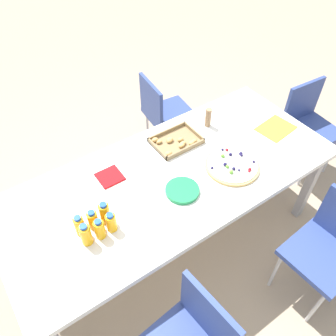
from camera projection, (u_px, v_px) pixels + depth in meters
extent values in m
plane|color=tan|center=(171.00, 240.00, 2.73)|extent=(12.00, 12.00, 0.00)
cube|color=white|center=(172.00, 177.00, 2.20)|extent=(2.19, 0.95, 0.04)
cube|color=#99999E|center=(308.00, 186.00, 2.65)|extent=(0.06, 0.06, 0.72)
cube|color=#99999E|center=(14.00, 244.00, 2.30)|extent=(0.06, 0.06, 0.72)
cube|color=#99999E|center=(239.00, 132.00, 3.10)|extent=(0.06, 0.06, 0.72)
cube|color=#33478C|center=(312.00, 131.00, 2.96)|extent=(0.43, 0.43, 0.04)
cube|color=#33478C|center=(303.00, 102.00, 2.94)|extent=(0.38, 0.06, 0.38)
cylinder|color=silver|center=(330.00, 156.00, 3.10)|extent=(0.02, 0.02, 0.41)
cylinder|color=silver|center=(304.00, 169.00, 2.99)|extent=(0.02, 0.02, 0.41)
cylinder|color=silver|center=(304.00, 136.00, 3.29)|extent=(0.02, 0.02, 0.41)
cylinder|color=silver|center=(279.00, 147.00, 3.18)|extent=(0.02, 0.02, 0.41)
cube|color=#33478C|center=(209.00, 316.00, 1.69)|extent=(0.06, 0.38, 0.38)
cylinder|color=silver|center=(181.00, 326.00, 2.08)|extent=(0.02, 0.02, 0.41)
cube|color=#33478C|center=(321.00, 256.00, 2.13)|extent=(0.43, 0.43, 0.04)
cylinder|color=silver|center=(315.00, 308.00, 2.15)|extent=(0.02, 0.02, 0.41)
cylinder|color=silver|center=(275.00, 271.00, 2.33)|extent=(0.02, 0.02, 0.41)
cylinder|color=silver|center=(304.00, 245.00, 2.46)|extent=(0.02, 0.02, 0.41)
cube|color=#33478C|center=(170.00, 114.00, 3.13)|extent=(0.44, 0.44, 0.04)
cube|color=#33478C|center=(151.00, 103.00, 2.93)|extent=(0.07, 0.38, 0.38)
cylinder|color=silver|center=(176.00, 120.00, 3.45)|extent=(0.02, 0.02, 0.41)
cylinder|color=silver|center=(193.00, 139.00, 3.26)|extent=(0.02, 0.02, 0.41)
cylinder|color=silver|center=(148.00, 130.00, 3.35)|extent=(0.02, 0.02, 0.41)
cylinder|color=silver|center=(163.00, 150.00, 3.15)|extent=(0.02, 0.02, 0.41)
cylinder|color=#F9AD14|center=(86.00, 235.00, 1.80)|extent=(0.06, 0.06, 0.13)
cylinder|color=blue|center=(83.00, 227.00, 1.75)|extent=(0.04, 0.04, 0.02)
cylinder|color=#FAAD14|center=(100.00, 229.00, 1.83)|extent=(0.06, 0.06, 0.12)
cylinder|color=blue|center=(98.00, 222.00, 1.78)|extent=(0.04, 0.04, 0.02)
cylinder|color=#F9AC14|center=(111.00, 223.00, 1.87)|extent=(0.06, 0.06, 0.12)
cylinder|color=blue|center=(110.00, 216.00, 1.82)|extent=(0.04, 0.04, 0.02)
cylinder|color=#F9AC14|center=(80.00, 226.00, 1.84)|extent=(0.06, 0.06, 0.13)
cylinder|color=blue|center=(77.00, 218.00, 1.79)|extent=(0.04, 0.04, 0.02)
cylinder|color=#F9AD14|center=(93.00, 220.00, 1.88)|extent=(0.06, 0.06, 0.12)
cylinder|color=blue|center=(91.00, 213.00, 1.83)|extent=(0.04, 0.04, 0.02)
cylinder|color=#F9AD14|center=(105.00, 213.00, 1.90)|extent=(0.06, 0.06, 0.13)
cylinder|color=blue|center=(103.00, 205.00, 1.84)|extent=(0.04, 0.04, 0.02)
cylinder|color=tan|center=(232.00, 166.00, 2.23)|extent=(0.35, 0.35, 0.02)
cylinder|color=white|center=(232.00, 165.00, 2.22)|extent=(0.33, 0.33, 0.01)
sphere|color=#66B238|center=(231.00, 172.00, 2.16)|extent=(0.03, 0.03, 0.03)
sphere|color=#66B238|center=(227.00, 167.00, 2.20)|extent=(0.02, 0.02, 0.02)
sphere|color=#1E1947|center=(239.00, 170.00, 2.18)|extent=(0.02, 0.02, 0.02)
sphere|color=red|center=(250.00, 169.00, 2.18)|extent=(0.02, 0.02, 0.02)
sphere|color=red|center=(249.00, 171.00, 2.17)|extent=(0.02, 0.02, 0.02)
sphere|color=#1E1947|center=(254.00, 162.00, 2.23)|extent=(0.02, 0.02, 0.02)
sphere|color=#1E1947|center=(241.00, 155.00, 2.27)|extent=(0.02, 0.02, 0.02)
sphere|color=#1E1947|center=(222.00, 149.00, 2.31)|extent=(0.02, 0.02, 0.02)
sphere|color=#1E1947|center=(212.00, 168.00, 2.19)|extent=(0.02, 0.02, 0.02)
sphere|color=#66B238|center=(223.00, 156.00, 2.26)|extent=(0.03, 0.03, 0.03)
sphere|color=#1E1947|center=(241.00, 154.00, 2.28)|extent=(0.02, 0.02, 0.02)
sphere|color=red|center=(227.00, 150.00, 2.31)|extent=(0.02, 0.02, 0.02)
sphere|color=#1E1947|center=(231.00, 154.00, 2.27)|extent=(0.02, 0.02, 0.02)
sphere|color=#1E1947|center=(225.00, 164.00, 2.21)|extent=(0.03, 0.03, 0.03)
sphere|color=#1E1947|center=(234.00, 169.00, 2.18)|extent=(0.02, 0.02, 0.02)
cube|color=olive|center=(176.00, 142.00, 2.40)|extent=(0.33, 0.24, 0.01)
cube|color=olive|center=(186.00, 150.00, 2.33)|extent=(0.33, 0.01, 0.03)
cube|color=olive|center=(167.00, 132.00, 2.46)|extent=(0.33, 0.01, 0.03)
cube|color=olive|center=(157.00, 149.00, 2.33)|extent=(0.01, 0.24, 0.03)
cube|color=olive|center=(194.00, 132.00, 2.45)|extent=(0.01, 0.24, 0.03)
ellipsoid|color=tan|center=(182.00, 145.00, 2.35)|extent=(0.05, 0.03, 0.03)
ellipsoid|color=tan|center=(180.00, 139.00, 2.39)|extent=(0.04, 0.03, 0.03)
ellipsoid|color=tan|center=(192.00, 143.00, 2.37)|extent=(0.05, 0.03, 0.03)
ellipsoid|color=tan|center=(194.00, 142.00, 2.38)|extent=(0.04, 0.03, 0.02)
ellipsoid|color=tan|center=(159.00, 142.00, 2.38)|extent=(0.04, 0.03, 0.02)
ellipsoid|color=tan|center=(170.00, 141.00, 2.38)|extent=(0.05, 0.03, 0.03)
ellipsoid|color=tan|center=(155.00, 140.00, 2.39)|extent=(0.05, 0.03, 0.03)
ellipsoid|color=tan|center=(168.00, 154.00, 2.29)|extent=(0.05, 0.04, 0.03)
ellipsoid|color=tan|center=(170.00, 140.00, 2.39)|extent=(0.05, 0.04, 0.03)
ellipsoid|color=tan|center=(194.00, 141.00, 2.38)|extent=(0.04, 0.03, 0.02)
ellipsoid|color=tan|center=(183.00, 143.00, 2.36)|extent=(0.05, 0.03, 0.03)
cylinder|color=#1E8C4C|center=(182.00, 191.00, 2.09)|extent=(0.21, 0.21, 0.00)
cylinder|color=#1E8C4C|center=(182.00, 191.00, 2.09)|extent=(0.21, 0.21, 0.00)
cylinder|color=#1E8C4C|center=(182.00, 190.00, 2.08)|extent=(0.21, 0.21, 0.00)
cylinder|color=#1E8C4C|center=(182.00, 190.00, 2.08)|extent=(0.21, 0.21, 0.00)
cylinder|color=#1E8C4C|center=(182.00, 189.00, 2.08)|extent=(0.21, 0.21, 0.00)
cube|color=red|center=(110.00, 177.00, 2.17)|extent=(0.15, 0.15, 0.01)
cylinder|color=#9E7A56|center=(208.00, 117.00, 2.48)|extent=(0.04, 0.04, 0.15)
cube|color=yellow|center=(276.00, 128.00, 2.50)|extent=(0.28, 0.23, 0.01)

